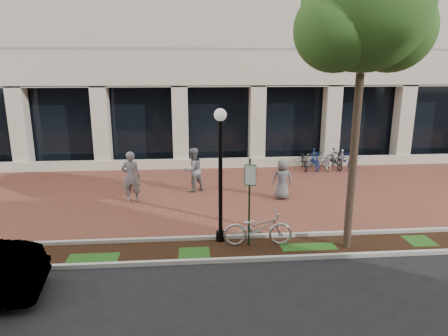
{
  "coord_description": "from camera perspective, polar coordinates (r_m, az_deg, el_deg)",
  "views": [
    {
      "loc": [
        -1.47,
        -15.77,
        5.09
      ],
      "look_at": [
        -0.21,
        -0.8,
        1.31
      ],
      "focal_mm": 32.0,
      "sensor_mm": 36.0,
      "label": 1
    }
  ],
  "objects": [
    {
      "name": "curb_plaza_side",
      "position": [
        12.42,
        2.45,
        -9.78
      ],
      "size": [
        40.0,
        0.12,
        0.12
      ],
      "primitive_type": "cube",
      "color": "beige",
      "rests_on": "ground"
    },
    {
      "name": "bollard",
      "position": [
        21.43,
        16.48,
        1.23
      ],
      "size": [
        0.12,
        0.12,
        1.04
      ],
      "color": "silver",
      "rests_on": "ground"
    },
    {
      "name": "brick_plaza",
      "position": [
        16.63,
        0.51,
        -3.69
      ],
      "size": [
        40.0,
        9.0,
        0.01
      ],
      "primitive_type": "cube",
      "color": "brown",
      "rests_on": "ground"
    },
    {
      "name": "curb_street_side",
      "position": [
        11.08,
        3.44,
        -12.9
      ],
      "size": [
        40.0,
        0.12,
        0.12
      ],
      "primitive_type": "cube",
      "color": "beige",
      "rests_on": "ground"
    },
    {
      "name": "pedestrian_right",
      "position": [
        15.96,
        8.3,
        -1.61
      ],
      "size": [
        0.79,
        0.52,
        1.61
      ],
      "primitive_type": "imported",
      "rotation": [
        0.0,
        0.0,
        3.13
      ],
      "color": "#5A5A5E",
      "rests_on": "ground"
    },
    {
      "name": "ground",
      "position": [
        16.63,
        0.51,
        -3.71
      ],
      "size": [
        120.0,
        120.0,
        0.0
      ],
      "primitive_type": "plane",
      "color": "black",
      "rests_on": "ground"
    },
    {
      "name": "planting_strip",
      "position": [
        11.77,
        2.91,
        -11.49
      ],
      "size": [
        40.0,
        1.5,
        0.01
      ],
      "primitive_type": "cube",
      "color": "black",
      "rests_on": "ground"
    },
    {
      "name": "locked_bicycle",
      "position": [
        11.85,
        4.86,
        -8.54
      ],
      "size": [
        2.05,
        0.77,
        1.07
      ],
      "primitive_type": "imported",
      "rotation": [
        0.0,
        0.0,
        1.54
      ],
      "color": "silver",
      "rests_on": "ground"
    },
    {
      "name": "pedestrian_left",
      "position": [
        15.8,
        -13.12,
        -1.24
      ],
      "size": [
        0.75,
        0.5,
        2.01
      ],
      "primitive_type": "imported",
      "rotation": [
        0.0,
        0.0,
        3.12
      ],
      "color": "slate",
      "rests_on": "ground"
    },
    {
      "name": "street_tree",
      "position": [
        11.47,
        19.68,
        19.75
      ],
      "size": [
        3.93,
        3.27,
        8.22
      ],
      "color": "#4D392C",
      "rests_on": "ground"
    },
    {
      "name": "pedestrian_mid",
      "position": [
        16.77,
        -4.45,
        -0.27
      ],
      "size": [
        1.15,
        1.1,
        1.87
      ],
      "primitive_type": "imported",
      "rotation": [
        0.0,
        0.0,
        3.74
      ],
      "color": "slate",
      "rests_on": "ground"
    },
    {
      "name": "parking_sign",
      "position": [
        11.4,
        3.67,
        -3.44
      ],
      "size": [
        0.34,
        0.07,
        2.63
      ],
      "rotation": [
        0.0,
        0.0,
        -0.27
      ],
      "color": "#133419",
      "rests_on": "ground"
    },
    {
      "name": "bike_rack_cluster",
      "position": [
        21.23,
        14.25,
        1.15
      ],
      "size": [
        3.01,
        1.84,
        1.04
      ],
      "rotation": [
        0.0,
        0.0,
        0.01
      ],
      "color": "black",
      "rests_on": "ground"
    },
    {
      "name": "lamppost",
      "position": [
        11.54,
        -0.51,
        -0.06
      ],
      "size": [
        0.36,
        0.36,
        3.99
      ],
      "color": "black",
      "rests_on": "ground"
    }
  ]
}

